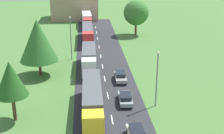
{
  "coord_description": "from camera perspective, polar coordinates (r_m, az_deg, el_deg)",
  "views": [
    {
      "loc": [
        -3.19,
        -5.93,
        20.25
      ],
      "look_at": [
        1.28,
        43.57,
        2.01
      ],
      "focal_mm": 49.79,
      "sensor_mm": 36.0,
      "label": 1
    }
  ],
  "objects": [
    {
      "name": "tree_oak",
      "position": [
        40.21,
        -18.14,
        -2.12
      ],
      "size": [
        4.11,
        4.11,
        8.0
      ],
      "color": "#513823",
      "rests_on": "ground"
    },
    {
      "name": "car_third",
      "position": [
        36.28,
        4.57,
        -12.24
      ],
      "size": [
        1.97,
        4.55,
        1.53
      ],
      "color": "white",
      "rests_on": "road"
    },
    {
      "name": "tree_birch",
      "position": [
        81.71,
        4.45,
        9.9
      ],
      "size": [
        6.52,
        6.52,
        9.07
      ],
      "color": "#513823",
      "rests_on": "ground"
    },
    {
      "name": "car_fourth",
      "position": [
        44.61,
        2.44,
        -5.72
      ],
      "size": [
        1.93,
        4.55,
        1.41
      ],
      "color": "#8C939E",
      "rests_on": "road"
    },
    {
      "name": "tree_pine",
      "position": [
        54.3,
        -13.46,
        4.77
      ],
      "size": [
        6.56,
        6.56,
        9.99
      ],
      "color": "#513823",
      "rests_on": "ground"
    },
    {
      "name": "truck_third",
      "position": [
        57.1,
        -4.24,
        1.66
      ],
      "size": [
        2.7,
        11.95,
        3.72
      ],
      "color": "white",
      "rests_on": "road"
    },
    {
      "name": "truck_second",
      "position": [
        41.06,
        -3.66,
        -5.93
      ],
      "size": [
        2.67,
        14.56,
        3.75
      ],
      "color": "yellow",
      "rests_on": "road"
    },
    {
      "name": "truck_fifth",
      "position": [
        93.11,
        -4.65,
        8.86
      ],
      "size": [
        2.84,
        14.12,
        3.63
      ],
      "color": "red",
      "rests_on": "road"
    },
    {
      "name": "truck_fourth",
      "position": [
        76.03,
        -4.49,
        6.26
      ],
      "size": [
        2.5,
        14.49,
        3.57
      ],
      "color": "red",
      "rests_on": "road"
    },
    {
      "name": "lamppost_third",
      "position": [
        62.3,
        -7.59,
        5.66
      ],
      "size": [
        0.36,
        0.36,
        8.75
      ],
      "color": "slate",
      "rests_on": "ground"
    },
    {
      "name": "distant_building",
      "position": [
        104.25,
        -6.84,
        10.9
      ],
      "size": [
        14.76,
        12.04,
        7.5
      ],
      "primitive_type": "cube",
      "color": "#9E846B",
      "rests_on": "ground"
    },
    {
      "name": "lamppost_second",
      "position": [
        42.8,
        8.26,
        -1.69
      ],
      "size": [
        0.36,
        0.36,
        8.01
      ],
      "color": "slate",
      "rests_on": "ground"
    },
    {
      "name": "car_fifth",
      "position": [
        52.19,
        1.55,
        -1.72
      ],
      "size": [
        1.93,
        4.54,
        1.44
      ],
      "color": "gray",
      "rests_on": "road"
    }
  ]
}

